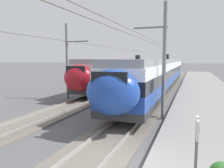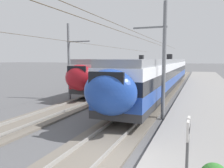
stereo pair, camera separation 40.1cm
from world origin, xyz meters
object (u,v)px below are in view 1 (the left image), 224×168
Objects in this scene: catenary_mast_mid at (162,58)px; train_near_platform at (160,73)px; platform_sign at (197,139)px; catenary_mast_far_side at (69,60)px; train_far_track at (129,70)px.

train_near_platform is at bearing 8.01° from catenary_mast_mid.
catenary_mast_mid reaches higher than platform_sign.
catenary_mast_far_side is at bearing 42.50° from platform_sign.
train_far_track is at bearing 21.57° from catenary_mast_mid.
catenary_mast_mid is 8.76m from platform_sign.
train_far_track is 0.68× the size of catenary_mast_mid.
catenary_mast_mid is at bearing -171.99° from train_near_platform.
catenary_mast_mid is at bearing 13.84° from platform_sign.
catenary_mast_mid is 10.04m from catenary_mast_far_side.
train_near_platform is at bearing -138.46° from train_far_track.
train_far_track is (6.29, 5.57, -0.00)m from train_near_platform.
train_far_track is 28.24m from platform_sign.
catenary_mast_mid is at bearing -158.43° from train_far_track.
train_near_platform is 11.15m from catenary_mast_far_side.
catenary_mast_mid is (-18.40, -7.28, 1.68)m from train_far_track.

